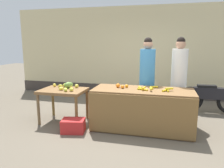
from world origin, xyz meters
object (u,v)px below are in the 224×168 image
object	(u,v)px
vendor_woman_white_shirt	(179,79)
produce_sack	(105,104)
vendor_woman_blue_shirt	(147,79)
produce_crate	(73,126)
parked_motorcycle	(210,97)

from	to	relation	value
vendor_woman_white_shirt	produce_sack	size ratio (longest dim) A/B	4.08
vendor_woman_white_shirt	vendor_woman_blue_shirt	bearing A→B (deg)	-175.15
produce_crate	produce_sack	bearing A→B (deg)	77.35
produce_sack	vendor_woman_blue_shirt	bearing A→B (deg)	-8.59
parked_motorcycle	produce_sack	xyz separation A→B (m)	(-2.54, -0.63, -0.17)
produce_crate	produce_sack	xyz separation A→B (m)	(0.29, 1.30, 0.10)
vendor_woman_blue_shirt	produce_crate	distance (m)	1.92
vendor_woman_blue_shirt	produce_sack	world-z (taller)	vendor_woman_blue_shirt
produce_sack	produce_crate	bearing A→B (deg)	-102.65
parked_motorcycle	produce_sack	bearing A→B (deg)	-166.01
vendor_woman_blue_shirt	produce_sack	size ratio (longest dim) A/B	4.07
vendor_woman_blue_shirt	parked_motorcycle	bearing A→B (deg)	27.51
vendor_woman_blue_shirt	produce_sack	distance (m)	1.26
vendor_woman_white_shirt	parked_motorcycle	bearing A→B (deg)	41.62
vendor_woman_white_shirt	produce_crate	world-z (taller)	vendor_woman_white_shirt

